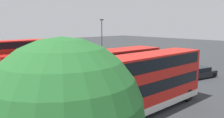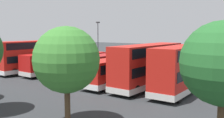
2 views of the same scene
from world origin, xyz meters
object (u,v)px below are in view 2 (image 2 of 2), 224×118
Objects in this scene: bus_single_deck_far_end at (22,59)px; waste_bin_yellow at (79,60)px; bus_single_deck_fifth at (76,64)px; bus_single_deck_fourth at (99,66)px; bus_double_decker_second at (148,64)px; bus_single_deck_sixth at (59,62)px; bus_single_deck_third at (121,69)px; bus_double_decker_seventh at (35,55)px; car_small_green at (201,66)px; bus_double_decker_near_end at (186,67)px; car_hatchback_silver at (132,64)px; lamp_post_tall at (98,38)px.

waste_bin_yellow is at bearing -93.67° from bus_single_deck_far_end.
bus_single_deck_fourth is at bearing -173.18° from bus_single_deck_fifth.
bus_double_decker_second is 1.01× the size of bus_single_deck_sixth.
bus_double_decker_second is 11.99× the size of waste_bin_yellow.
bus_single_deck_third is 14.75m from bus_double_decker_seventh.
car_small_green is (-8.75, -13.51, -0.92)m from bus_single_deck_fourth.
waste_bin_yellow is at bearing -77.64° from bus_double_decker_seventh.
bus_double_decker_near_end is 16.27m from car_hatchback_silver.
bus_double_decker_second is at bearing 173.16° from bus_single_deck_fourth.
car_small_green is at bearing -162.36° from car_hatchback_silver.
bus_single_deck_fourth is 10.92m from bus_double_decker_seventh.
car_small_green is at bearing -147.95° from bus_single_deck_far_end.
lamp_post_tall is at bearing -1.40° from car_small_green.
bus_single_deck_fifth is 0.90× the size of bus_double_decker_seventh.
bus_double_decker_near_end is 2.90× the size of car_hatchback_silver.
bus_single_deck_fourth reaches higher than car_small_green.
bus_single_deck_third is at bearing 166.52° from bus_single_deck_fourth.
bus_double_decker_second is 23.80m from lamp_post_tall.
lamp_post_tall reaches higher than bus_single_deck_fourth.
lamp_post_tall is at bearing -61.99° from bus_single_deck_fifth.
waste_bin_yellow is at bearing -34.87° from bus_single_deck_third.
bus_double_decker_seventh is at bearing 2.54° from bus_double_decker_near_end.
lamp_post_tall is (19.92, -0.49, 3.82)m from car_small_green.
waste_bin_yellow is at bearing -60.26° from bus_single_deck_sixth.
car_small_green is (-1.45, -14.38, -1.75)m from bus_double_decker_second.
bus_single_deck_far_end is at bearing 78.11° from lamp_post_tall.
bus_single_deck_third is at bearing 0.98° from bus_double_decker_second.
bus_single_deck_fourth is 1.09× the size of bus_single_deck_fifth.
bus_double_decker_second reaches higher than bus_single_deck_fifth.
bus_double_decker_seventh is at bearing 176.64° from bus_single_deck_far_end.
bus_double_decker_seventh is 3.59m from bus_single_deck_far_end.
bus_single_deck_third is (7.17, 0.77, -0.83)m from bus_double_decker_near_end.
bus_single_deck_fourth is 1.45× the size of lamp_post_tall.
bus_single_deck_sixth is (18.18, -0.13, -0.83)m from bus_double_decker_near_end.
car_hatchback_silver is at bearing -101.86° from bus_single_deck_fifth.
bus_single_deck_far_end is 17.27m from car_hatchback_silver.
bus_single_deck_far_end is at bearing 40.75° from car_hatchback_silver.
bus_single_deck_fifth is at bearing 118.01° from lamp_post_tall.
bus_double_decker_near_end is 1.06× the size of bus_double_decker_second.
bus_single_deck_far_end is at bearing 32.05° from car_small_green.
bus_double_decker_second is 1.00× the size of bus_single_deck_third.
bus_double_decker_near_end is 1.08× the size of bus_single_deck_far_end.
bus_single_deck_third is 2.75× the size of car_hatchback_silver.
bus_single_deck_third is 18.21m from bus_single_deck_far_end.
lamp_post_tall is 5.45m from waste_bin_yellow.
bus_double_decker_near_end is 21.92m from bus_double_decker_seventh.
bus_single_deck_third is at bearing 145.13° from waste_bin_yellow.
bus_single_deck_fourth is 0.98× the size of bus_single_deck_sixth.
bus_double_decker_second is at bearing 84.23° from car_small_green.
car_small_green is (-4.85, -14.44, -0.92)m from bus_single_deck_third.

